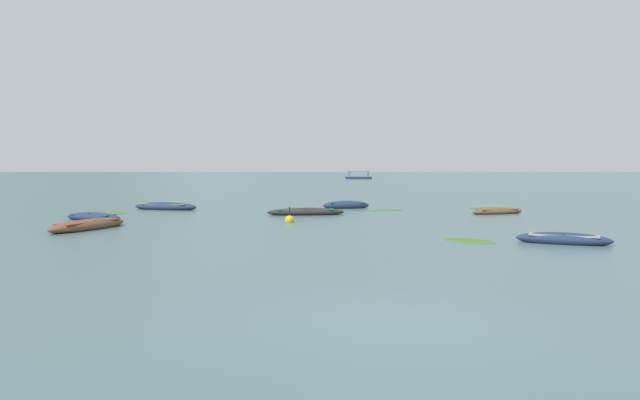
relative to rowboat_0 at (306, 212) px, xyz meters
name	(u,v)px	position (x,y,z in m)	size (l,w,h in m)	color
ground_plane	(317,172)	(1.96, 1477.78, -0.16)	(6000.00, 6000.00, 0.00)	slate
mountain_1	(66,108)	(-1127.35, 2438.98, 283.50)	(2201.62, 2201.62, 567.33)	#4C5B56
mountain_2	(261,124)	(-200.79, 1958.93, 172.80)	(1254.73, 1254.73, 345.92)	slate
rowboat_0	(306,212)	(0.00, 0.00, 0.00)	(4.55, 1.57, 0.51)	#2D2826
rowboat_1	(165,207)	(-9.26, 4.31, 0.03)	(4.65, 2.48, 0.60)	navy
rowboat_2	(88,225)	(-9.27, -7.66, 0.01)	(2.47, 4.52, 0.55)	brown
rowboat_3	(497,212)	(11.27, 0.67, -0.03)	(3.62, 2.08, 0.41)	brown
rowboat_4	(346,205)	(2.61, 5.46, 0.04)	(3.41, 1.86, 0.64)	navy
rowboat_5	(93,217)	(-10.81, -3.40, 0.00)	(3.53, 2.26, 0.51)	navy
rowboat_6	(563,239)	(9.20, -12.44, 0.00)	(3.19, 2.06, 0.49)	navy
ferry_0	(359,178)	(13.30, 132.39, 0.29)	(8.01, 4.28, 2.54)	navy
mooring_buoy	(290,220)	(-0.72, -4.44, -0.06)	(0.47, 0.47, 0.89)	yellow
weed_patch_1	(469,241)	(6.10, -11.79, -0.16)	(2.05, 1.32, 0.14)	#477033
weed_patch_3	(102,213)	(-12.18, 1.19, -0.16)	(3.57, 2.60, 0.14)	#477033
weed_patch_4	(384,211)	(4.92, 3.27, -0.16)	(2.87, 1.56, 0.14)	#477033
weed_patch_5	(496,209)	(12.53, 4.72, -0.16)	(3.48, 2.53, 0.14)	#38662D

